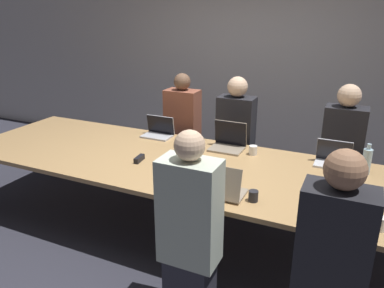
% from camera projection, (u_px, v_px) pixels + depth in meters
% --- Properties ---
extents(ground_plane, '(24.00, 24.00, 0.00)m').
position_uv_depth(ground_plane, '(188.00, 231.00, 3.74)').
color(ground_plane, '#2D2D38').
extents(curtain_wall, '(12.00, 0.06, 2.80)m').
position_uv_depth(curtain_wall, '(256.00, 63.00, 5.11)').
color(curtain_wall, '#BCB7B2').
rests_on(curtain_wall, ground_plane).
extents(conference_table, '(4.64, 1.39, 0.74)m').
position_uv_depth(conference_table, '(188.00, 167.00, 3.50)').
color(conference_table, tan).
rests_on(conference_table, ground_plane).
extents(laptop_near_midright, '(0.35, 0.26, 0.26)m').
position_uv_depth(laptop_near_midright, '(221.00, 187.00, 2.83)').
color(laptop_near_midright, gray).
rests_on(laptop_near_midright, conference_table).
extents(person_near_midright, '(0.40, 0.24, 1.39)m').
position_uv_depth(person_near_midright, '(190.00, 231.00, 2.53)').
color(person_near_midright, '#2D2D38').
rests_on(person_near_midright, ground_plane).
extents(cup_near_midright, '(0.07, 0.07, 0.08)m').
position_uv_depth(cup_near_midright, '(253.00, 196.00, 2.77)').
color(cup_near_midright, '#232328').
rests_on(cup_near_midright, conference_table).
extents(laptop_far_right, '(0.31, 0.22, 0.22)m').
position_uv_depth(laptop_far_right, '(333.00, 158.00, 3.42)').
color(laptop_far_right, silver).
rests_on(laptop_far_right, conference_table).
extents(person_far_right, '(0.40, 0.24, 1.42)m').
position_uv_depth(person_far_right, '(341.00, 155.00, 3.80)').
color(person_far_right, '#2D2D38').
rests_on(person_far_right, ground_plane).
extents(cup_far_right, '(0.09, 0.09, 0.09)m').
position_uv_depth(cup_far_right, '(360.00, 166.00, 3.29)').
color(cup_far_right, brown).
rests_on(cup_far_right, conference_table).
extents(bottle_far_right, '(0.08, 0.08, 0.27)m').
position_uv_depth(bottle_far_right, '(367.00, 161.00, 3.21)').
color(bottle_far_right, '#ADD1E0').
rests_on(bottle_far_right, conference_table).
extents(laptop_far_midleft, '(0.33, 0.22, 0.22)m').
position_uv_depth(laptop_far_midleft, '(159.00, 130.00, 4.19)').
color(laptop_far_midleft, '#B7B7BC').
rests_on(laptop_far_midleft, conference_table).
extents(person_far_midleft, '(0.40, 0.24, 1.39)m').
position_uv_depth(person_far_midleft, '(183.00, 132.00, 4.57)').
color(person_far_midleft, '#2D2D38').
rests_on(person_far_midleft, ground_plane).
extents(laptop_far_center, '(0.34, 0.27, 0.28)m').
position_uv_depth(laptop_far_center, '(228.00, 141.00, 3.81)').
color(laptop_far_center, gray).
rests_on(laptop_far_center, conference_table).
extents(person_far_center, '(0.40, 0.24, 1.41)m').
position_uv_depth(person_far_center, '(235.00, 141.00, 4.22)').
color(person_far_center, '#2D2D38').
rests_on(person_far_center, ground_plane).
extents(cup_far_center, '(0.08, 0.08, 0.09)m').
position_uv_depth(cup_far_center, '(253.00, 150.00, 3.66)').
color(cup_far_center, white).
rests_on(cup_far_center, conference_table).
extents(laptop_near_right, '(0.35, 0.26, 0.26)m').
position_uv_depth(laptop_near_right, '(337.00, 214.00, 2.46)').
color(laptop_near_right, silver).
rests_on(laptop_near_right, conference_table).
extents(person_near_right, '(0.40, 0.24, 1.41)m').
position_uv_depth(person_near_right, '(330.00, 267.00, 2.15)').
color(person_near_right, '#2D2D38').
rests_on(person_near_right, ground_plane).
extents(cup_near_right, '(0.07, 0.07, 0.09)m').
position_uv_depth(cup_near_right, '(380.00, 224.00, 2.40)').
color(cup_near_right, white).
rests_on(cup_near_right, conference_table).
extents(stapler, '(0.06, 0.15, 0.05)m').
position_uv_depth(stapler, '(139.00, 159.00, 3.50)').
color(stapler, black).
rests_on(stapler, conference_table).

